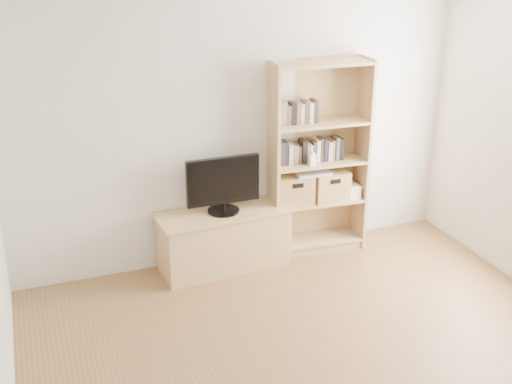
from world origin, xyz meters
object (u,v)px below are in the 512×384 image
bookshelf (319,159)px  laptop (312,172)px  baby_monitor (313,160)px  tv_stand (224,240)px  television (223,184)px  basket_right (329,185)px  basket_left (293,189)px

bookshelf → laptop: bearing=-162.4°
baby_monitor → laptop: 0.18m
tv_stand → bookshelf: bearing=-0.9°
television → basket_right: (1.14, 0.04, -0.18)m
baby_monitor → bookshelf: bearing=34.1°
television → basket_left: bearing=5.5°
bookshelf → laptop: 0.15m
television → baby_monitor: size_ratio=6.21×
tv_stand → laptop: size_ratio=3.56×
basket_left → basket_right: basket_left is taller
bookshelf → television: (-1.02, -0.06, -0.11)m
tv_stand → basket_left: (0.76, 0.07, 0.41)m
basket_left → laptop: size_ratio=1.04×
basket_right → laptop: laptop is taller
basket_right → basket_left: bearing=177.3°
tv_stand → bookshelf: bookshelf is taller
tv_stand → television: 0.59m
bookshelf → basket_left: bearing=-178.8°
bookshelf → television: bearing=-173.3°
basket_left → basket_right: bearing=2.5°
basket_left → laptop: (0.18, -0.03, 0.16)m
television → basket_right: 1.15m
tv_stand → baby_monitor: 1.16m
baby_monitor → basket_left: (-0.15, 0.11, -0.32)m
tv_stand → television: bearing=175.9°
television → laptop: 0.94m
bookshelf → basket_right: bookshelf is taller
tv_stand → laptop: laptop is taller
tv_stand → basket_left: 0.86m
basket_right → television: bearing=-177.1°
basket_left → basket_right: size_ratio=1.01×
tv_stand → basket_right: size_ratio=3.44×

